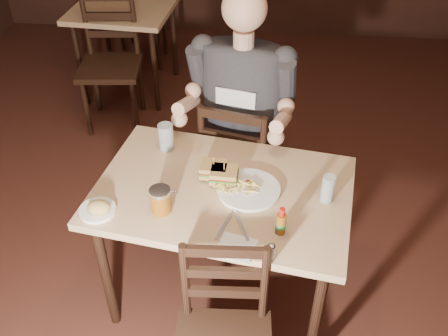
# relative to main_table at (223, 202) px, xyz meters

# --- Properties ---
(room_shell) EXTENTS (7.00, 7.00, 7.00)m
(room_shell) POSITION_rel_main_table_xyz_m (0.25, 0.05, 0.71)
(room_shell) COLOR #331813
(room_shell) RESTS_ON ground
(main_table) EXTENTS (1.28, 0.95, 0.77)m
(main_table) POSITION_rel_main_table_xyz_m (0.00, 0.00, 0.00)
(main_table) COLOR tan
(main_table) RESTS_ON ground
(bg_table) EXTENTS (0.86, 0.86, 0.77)m
(bg_table) POSITION_rel_main_table_xyz_m (-1.02, 2.19, -0.01)
(bg_table) COLOR tan
(bg_table) RESTS_ON ground
(chair_far) EXTENTS (0.52, 0.55, 0.92)m
(chair_far) POSITION_rel_main_table_xyz_m (0.05, 0.61, -0.23)
(chair_far) COLOR black
(chair_far) RESTS_ON ground
(bg_chair_far) EXTENTS (0.42, 0.46, 0.90)m
(bg_chair_far) POSITION_rel_main_table_xyz_m (-1.02, 2.74, -0.24)
(bg_chair_far) COLOR black
(bg_chair_far) RESTS_ON ground
(bg_chair_near) EXTENTS (0.50, 0.54, 0.99)m
(bg_chair_near) POSITION_rel_main_table_xyz_m (-1.02, 1.64, -0.19)
(bg_chair_near) COLOR black
(bg_chair_near) RESTS_ON ground
(diner) EXTENTS (0.68, 0.59, 1.03)m
(diner) POSITION_rel_main_table_xyz_m (0.04, 0.56, 0.30)
(diner) COLOR #303236
(diner) RESTS_ON chair_far
(dinner_plate) EXTENTS (0.32, 0.32, 0.02)m
(dinner_plate) POSITION_rel_main_table_xyz_m (0.12, -0.01, 0.09)
(dinner_plate) COLOR white
(dinner_plate) RESTS_ON main_table
(sandwich_left) EXTENTS (0.13, 0.11, 0.10)m
(sandwich_left) POSITION_rel_main_table_xyz_m (-0.05, 0.08, 0.15)
(sandwich_left) COLOR tan
(sandwich_left) RESTS_ON dinner_plate
(sandwich_right) EXTENTS (0.13, 0.11, 0.10)m
(sandwich_right) POSITION_rel_main_table_xyz_m (0.00, 0.04, 0.15)
(sandwich_right) COLOR tan
(sandwich_right) RESTS_ON dinner_plate
(fries_pile) EXTENTS (0.26, 0.20, 0.04)m
(fries_pile) POSITION_rel_main_table_xyz_m (0.06, 0.01, 0.12)
(fries_pile) COLOR #EACD5E
(fries_pile) RESTS_ON dinner_plate
(ketchup_dollop) EXTENTS (0.05, 0.05, 0.01)m
(ketchup_dollop) POSITION_rel_main_table_xyz_m (0.12, 0.03, 0.11)
(ketchup_dollop) COLOR maroon
(ketchup_dollop) RESTS_ON dinner_plate
(glass_left) EXTENTS (0.09, 0.09, 0.14)m
(glass_left) POSITION_rel_main_table_xyz_m (-0.31, 0.28, 0.15)
(glass_left) COLOR silver
(glass_left) RESTS_ON main_table
(glass_right) EXTENTS (0.07, 0.07, 0.13)m
(glass_right) POSITION_rel_main_table_xyz_m (0.47, -0.04, 0.15)
(glass_right) COLOR silver
(glass_right) RESTS_ON main_table
(hot_sauce) EXTENTS (0.05, 0.05, 0.13)m
(hot_sauce) POSITION_rel_main_table_xyz_m (0.26, -0.26, 0.15)
(hot_sauce) COLOR brown
(hot_sauce) RESTS_ON main_table
(salt_shaker) EXTENTS (0.04, 0.04, 0.07)m
(salt_shaker) POSITION_rel_main_table_xyz_m (0.23, -0.39, 0.12)
(salt_shaker) COLOR white
(salt_shaker) RESTS_ON main_table
(pepper_shaker) EXTENTS (0.03, 0.03, 0.05)m
(pepper_shaker) POSITION_rel_main_table_xyz_m (0.26, -0.26, 0.11)
(pepper_shaker) COLOR #38332D
(pepper_shaker) RESTS_ON main_table
(syrup_dispenser) EXTENTS (0.11, 0.11, 0.12)m
(syrup_dispenser) POSITION_rel_main_table_xyz_m (-0.25, -0.17, 0.14)
(syrup_dispenser) COLOR brown
(syrup_dispenser) RESTS_ON main_table
(napkin) EXTENTS (0.18, 0.17, 0.00)m
(napkin) POSITION_rel_main_table_xyz_m (0.09, -0.36, 0.09)
(napkin) COLOR white
(napkin) RESTS_ON main_table
(knife) EXTENTS (0.10, 0.22, 0.01)m
(knife) POSITION_rel_main_table_xyz_m (0.09, -0.22, 0.09)
(knife) COLOR silver
(knife) RESTS_ON napkin
(fork) EXTENTS (0.06, 0.16, 0.01)m
(fork) POSITION_rel_main_table_xyz_m (0.03, -0.25, 0.09)
(fork) COLOR silver
(fork) RESTS_ON napkin
(side_plate) EXTENTS (0.18, 0.18, 0.01)m
(side_plate) POSITION_rel_main_table_xyz_m (-0.53, -0.21, 0.09)
(side_plate) COLOR white
(side_plate) RESTS_ON main_table
(bread_roll) EXTENTS (0.11, 0.10, 0.06)m
(bread_roll) POSITION_rel_main_table_xyz_m (-0.51, -0.22, 0.13)
(bread_roll) COLOR tan
(bread_roll) RESTS_ON side_plate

